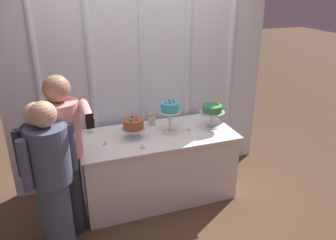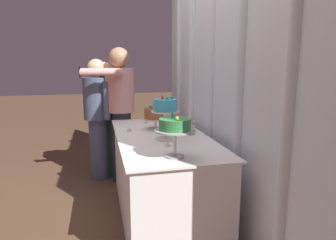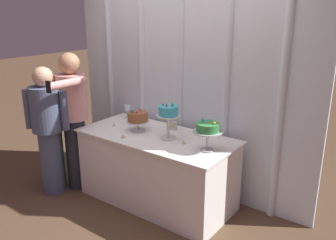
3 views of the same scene
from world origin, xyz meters
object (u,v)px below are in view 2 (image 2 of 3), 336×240
at_px(tealight_far_left, 146,123).
at_px(cake_display_leftmost, 155,115).
at_px(cake_display_rightmost, 175,127).
at_px(tealight_near_right, 168,145).
at_px(guest_man_pink_jacket, 98,115).
at_px(cake_table, 161,176).
at_px(guest_girl_blue_dress, 120,109).
at_px(guest_man_dark_suit, 106,114).
at_px(cake_display_center, 165,109).
at_px(wine_glass, 173,110).
at_px(tealight_near_left, 129,130).
at_px(flower_vase, 190,128).

bearing_deg(tealight_far_left, cake_display_leftmost, 8.23).
distance_m(cake_display_leftmost, cake_display_rightmost, 0.91).
bearing_deg(cake_display_leftmost, tealight_far_left, -171.77).
distance_m(tealight_near_right, guest_man_pink_jacket, 1.57).
distance_m(cake_display_rightmost, tealight_far_left, 1.24).
xyz_separation_m(cake_table, guest_girl_blue_dress, (-0.98, -0.30, 0.50)).
bearing_deg(guest_man_dark_suit, cake_display_leftmost, 26.55).
distance_m(cake_display_center, guest_man_pink_jacket, 1.41).
xyz_separation_m(wine_glass, tealight_near_right, (1.05, -0.31, -0.11)).
height_order(cake_display_leftmost, tealight_near_right, cake_display_leftmost).
xyz_separation_m(cake_display_center, tealight_near_left, (-0.39, -0.27, -0.26)).
xyz_separation_m(cake_table, cake_display_rightmost, (0.65, -0.04, 0.61)).
height_order(cake_display_center, wine_glass, cake_display_center).
height_order(cake_display_rightmost, guest_girl_blue_dress, guest_girl_blue_dress).
bearing_deg(tealight_far_left, guest_girl_blue_dress, -148.61).
distance_m(wine_glass, guest_girl_blue_dress, 0.66).
bearing_deg(guest_man_pink_jacket, wine_glass, 62.90).
bearing_deg(cake_display_center, wine_glass, 161.18).
xyz_separation_m(tealight_near_right, guest_man_pink_jacket, (-1.48, -0.53, 0.01)).
bearing_deg(guest_man_dark_suit, cake_table, 21.45).
distance_m(cake_table, wine_glass, 0.90).
xyz_separation_m(cake_display_center, tealight_near_right, (0.21, -0.03, -0.26)).
relative_size(tealight_near_left, guest_girl_blue_dress, 0.03).
xyz_separation_m(cake_display_rightmost, tealight_near_right, (-0.28, 0.01, -0.21)).
relative_size(cake_display_center, cake_display_rightmost, 1.21).
bearing_deg(wine_glass, tealight_near_right, -16.65).
bearing_deg(tealight_near_left, cake_table, 48.44).
bearing_deg(cake_display_leftmost, cake_table, 0.80).
xyz_separation_m(cake_display_rightmost, flower_vase, (-0.62, 0.31, -0.15)).
distance_m(cake_display_rightmost, guest_girl_blue_dress, 1.66).
distance_m(cake_table, tealight_far_left, 0.71).
height_order(cake_display_rightmost, tealight_near_left, cake_display_rightmost).
bearing_deg(guest_man_pink_jacket, cake_table, 26.53).
xyz_separation_m(cake_table, guest_man_pink_jacket, (-1.11, -0.56, 0.41)).
height_order(tealight_far_left, tealight_near_left, tealight_near_left).
bearing_deg(cake_display_rightmost, cake_display_leftmost, 177.59).
bearing_deg(guest_man_dark_suit, tealight_near_left, 11.76).
relative_size(cake_display_center, guest_man_pink_jacket, 0.26).
relative_size(cake_display_center, tealight_near_right, 8.72).
bearing_deg(tealight_near_right, cake_table, 175.84).
height_order(cake_display_rightmost, wine_glass, cake_display_rightmost).
distance_m(cake_display_center, tealight_near_left, 0.54).
bearing_deg(guest_girl_blue_dress, cake_display_rightmost, 8.91).
bearing_deg(tealight_near_left, guest_girl_blue_dress, -177.53).
height_order(cake_display_leftmost, tealight_far_left, cake_display_leftmost).
relative_size(tealight_far_left, tealight_near_left, 0.84).
relative_size(tealight_far_left, guest_man_dark_suit, 0.03).
bearing_deg(guest_man_pink_jacket, guest_girl_blue_dress, 63.44).
distance_m(guest_girl_blue_dress, guest_man_pink_jacket, 0.30).
height_order(wine_glass, tealight_near_right, wine_glass).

